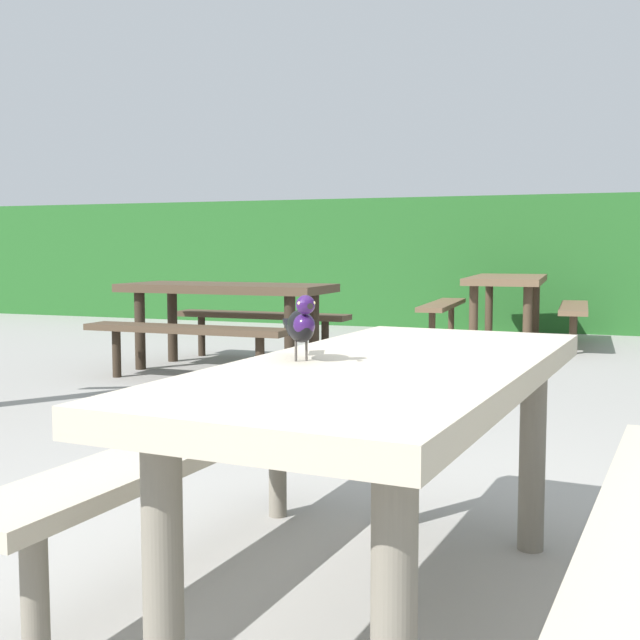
{
  "coord_description": "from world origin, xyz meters",
  "views": [
    {
      "loc": [
        0.57,
        -2.04,
        1.05
      ],
      "look_at": [
        -0.26,
        0.17,
        0.84
      ],
      "focal_mm": 45.62,
      "sensor_mm": 36.0,
      "label": 1
    }
  ],
  "objects_px": {
    "picnic_table_foreground": "(390,425)",
    "picnic_table_far_centre": "(507,293)",
    "bird_grackle": "(302,324)",
    "picnic_table_mid_left": "(227,305)"
  },
  "relations": [
    {
      "from": "picnic_table_foreground",
      "to": "picnic_table_mid_left",
      "type": "bearing_deg",
      "value": 122.55
    },
    {
      "from": "picnic_table_foreground",
      "to": "picnic_table_mid_left",
      "type": "xyz_separation_m",
      "value": [
        -2.6,
        4.07,
        0.0
      ]
    },
    {
      "from": "picnic_table_far_centre",
      "to": "picnic_table_foreground",
      "type": "bearing_deg",
      "value": -84.98
    },
    {
      "from": "bird_grackle",
      "to": "picnic_table_foreground",
      "type": "bearing_deg",
      "value": 25.47
    },
    {
      "from": "picnic_table_mid_left",
      "to": "picnic_table_far_centre",
      "type": "height_order",
      "value": "same"
    },
    {
      "from": "picnic_table_foreground",
      "to": "picnic_table_far_centre",
      "type": "distance_m",
      "value": 6.82
    },
    {
      "from": "picnic_table_foreground",
      "to": "picnic_table_far_centre",
      "type": "bearing_deg",
      "value": 95.02
    },
    {
      "from": "bird_grackle",
      "to": "picnic_table_mid_left",
      "type": "xyz_separation_m",
      "value": [
        -2.38,
        4.18,
        -0.29
      ]
    },
    {
      "from": "bird_grackle",
      "to": "picnic_table_mid_left",
      "type": "distance_m",
      "value": 4.82
    },
    {
      "from": "picnic_table_foreground",
      "to": "picnic_table_mid_left",
      "type": "relative_size",
      "value": 1.03
    }
  ]
}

